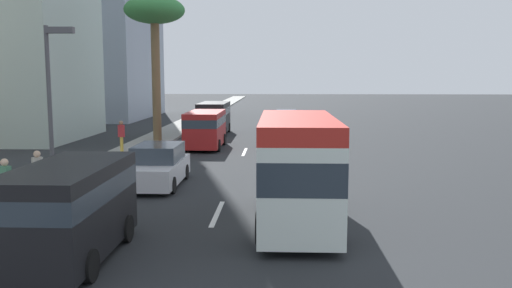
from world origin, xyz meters
TOP-DOWN VIEW (x-y plane):
  - ground_plane at (31.50, 0.00)m, footprint 198.00×198.00m
  - sidewalk_right at (31.50, 6.44)m, footprint 162.00×2.67m
  - lane_stripe_mid at (14.04, 0.00)m, footprint 3.20×0.16m
  - lane_stripe_far at (28.01, 0.00)m, footprint 3.20×0.16m
  - van_lead at (37.43, 2.93)m, footprint 5.31×2.17m
  - van_second at (29.65, 2.52)m, footprint 5.15×2.15m
  - minibus_third at (12.90, -2.51)m, footprint 6.42×2.30m
  - car_fourth at (32.04, -3.05)m, footprint 4.63×1.85m
  - van_fifth at (9.65, 3.04)m, footprint 4.65×2.13m
  - car_sixth at (18.36, 2.90)m, footprint 4.55×1.95m
  - car_seventh at (41.34, -2.63)m, footprint 4.51×1.83m
  - pedestrian_near_lamp at (12.96, 6.32)m, footprint 0.32×0.38m
  - pedestrian_mid_block at (26.68, 6.86)m, footprint 0.30×0.35m
  - pedestrian_by_tree at (14.78, 6.16)m, footprint 0.37×0.39m
  - palm_tree at (32.20, 6.09)m, footprint 3.92×3.92m
  - street_lamp at (14.47, 5.38)m, footprint 0.24×0.97m

SIDE VIEW (x-z plane):
  - ground_plane at x=31.50m, z-range 0.00..0.00m
  - lane_stripe_mid at x=14.04m, z-range 0.00..0.01m
  - lane_stripe_far at x=28.01m, z-range 0.00..0.01m
  - sidewalk_right at x=31.50m, z-range 0.00..0.15m
  - car_fourth at x=32.04m, z-range -0.04..1.52m
  - car_seventh at x=41.34m, z-range -0.05..1.61m
  - car_sixth at x=18.36m, z-range -0.05..1.61m
  - pedestrian_by_tree at x=14.78m, z-range 0.25..2.01m
  - pedestrian_mid_block at x=26.68m, z-range 0.25..2.01m
  - pedestrian_near_lamp at x=12.96m, z-range 0.25..2.02m
  - van_second at x=29.65m, z-range 0.17..2.42m
  - van_fifth at x=9.65m, z-range 0.17..2.47m
  - van_lead at x=37.43m, z-range 0.18..2.60m
  - minibus_third at x=12.90m, z-range 0.15..3.36m
  - street_lamp at x=14.47m, z-range 0.91..6.76m
  - palm_tree at x=32.20m, z-range 3.58..12.97m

